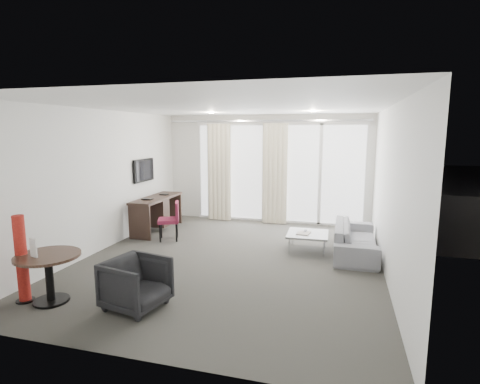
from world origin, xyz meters
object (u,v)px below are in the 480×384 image
(tub_armchair, at_px, (136,283))
(coffee_table, at_px, (307,242))
(red_lamp, at_px, (22,259))
(rattan_chair_b, at_px, (365,202))
(round_table, at_px, (50,278))
(desk_chair, at_px, (168,221))
(sofa, at_px, (355,239))
(rattan_chair_a, at_px, (309,199))
(desk, at_px, (157,214))

(tub_armchair, height_order, coffee_table, tub_armchair)
(red_lamp, relative_size, rattan_chair_b, 1.45)
(round_table, bearing_deg, desk_chair, 86.03)
(tub_armchair, xyz_separation_m, sofa, (2.71, 2.97, -0.04))
(desk_chair, distance_m, rattan_chair_a, 3.99)
(desk_chair, relative_size, rattan_chair_a, 0.90)
(sofa, distance_m, rattan_chair_a, 3.15)
(rattan_chair_b, bearing_deg, tub_armchair, -140.67)
(tub_armchair, bearing_deg, desk, 35.57)
(round_table, height_order, coffee_table, round_table)
(desk_chair, distance_m, coffee_table, 2.82)
(red_lamp, xyz_separation_m, sofa, (4.22, 3.21, -0.30))
(rattan_chair_a, bearing_deg, tub_armchair, -82.09)
(desk, relative_size, tub_armchair, 2.32)
(round_table, distance_m, red_lamp, 0.43)
(sofa, bearing_deg, red_lamp, 127.24)
(coffee_table, bearing_deg, rattan_chair_b, 69.72)
(round_table, distance_m, rattan_chair_a, 6.68)
(tub_armchair, bearing_deg, rattan_chair_a, -3.46)
(rattan_chair_b, bearing_deg, red_lamp, -149.92)
(tub_armchair, relative_size, sofa, 0.37)
(round_table, distance_m, sofa, 4.98)
(rattan_chair_a, bearing_deg, red_lamp, -93.77)
(desk, height_order, coffee_table, desk)
(rattan_chair_b, bearing_deg, desk, -174.42)
(desk, relative_size, desk_chair, 2.04)
(sofa, distance_m, rattan_chair_b, 3.10)
(desk_chair, bearing_deg, round_table, -117.13)
(sofa, xyz_separation_m, rattan_chair_b, (0.31, 3.08, 0.12))
(tub_armchair, bearing_deg, rattan_chair_b, -14.84)
(round_table, bearing_deg, coffee_table, 45.33)
(coffee_table, bearing_deg, tub_armchair, -122.58)
(rattan_chair_a, xyz_separation_m, rattan_chair_b, (1.42, 0.14, -0.04))
(coffee_table, bearing_deg, sofa, 4.87)
(coffee_table, height_order, rattan_chair_b, rattan_chair_b)
(desk, xyz_separation_m, round_table, (0.36, -3.61, -0.06))
(round_table, relative_size, rattan_chair_a, 0.91)
(tub_armchair, bearing_deg, coffee_table, -20.91)
(desk_chair, relative_size, rattan_chair_b, 1.00)
(desk_chair, xyz_separation_m, round_table, (-0.21, -3.01, -0.08))
(desk, bearing_deg, round_table, -84.27)
(desk_chair, relative_size, coffee_table, 1.07)
(red_lamp, bearing_deg, coffee_table, 42.98)
(desk_chair, xyz_separation_m, red_lamp, (-0.55, -3.09, 0.18))
(desk, bearing_deg, rattan_chair_a, 38.17)
(desk_chair, relative_size, red_lamp, 0.69)
(coffee_table, relative_size, rattan_chair_b, 0.93)
(desk, distance_m, tub_armchair, 3.78)
(desk, bearing_deg, rattan_chair_b, 29.74)
(desk_chair, height_order, sofa, desk_chair)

